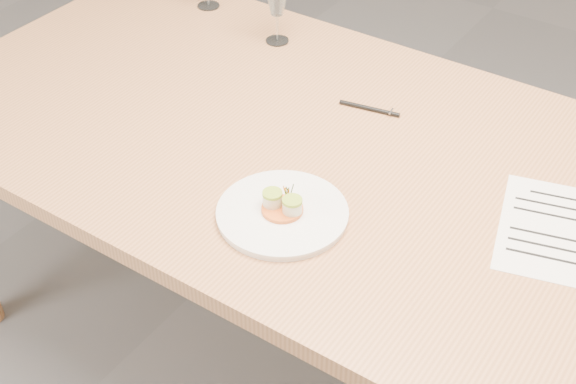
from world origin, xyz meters
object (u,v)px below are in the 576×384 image
Objects in this scene: dinner_plate at (282,212)px; recipe_sheet at (561,231)px; dining_table at (406,204)px; ballpoint_pen at (370,109)px.

dinner_plate is 0.54m from recipe_sheet.
dinner_plate is 0.76× the size of recipe_sheet.
dinner_plate is at bearing -165.79° from recipe_sheet.
dining_table is 16.32× the size of ballpoint_pen.
dining_table is 0.33m from recipe_sheet.
dining_table is 6.89× the size of recipe_sheet.
dining_table is 0.30m from dinner_plate.
ballpoint_pen reaches higher than recipe_sheet.
ballpoint_pen is (-0.05, 0.43, -0.01)m from dinner_plate.
recipe_sheet is at bearing 29.48° from dinner_plate.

